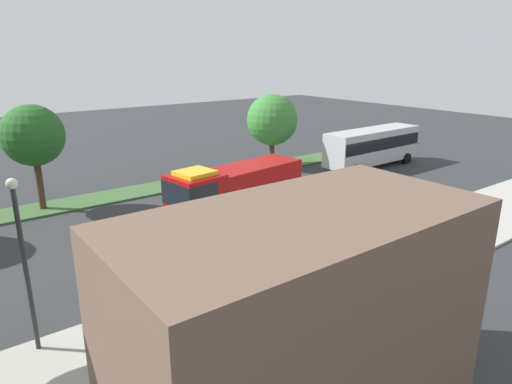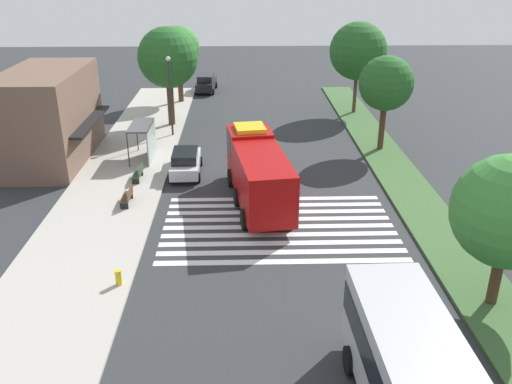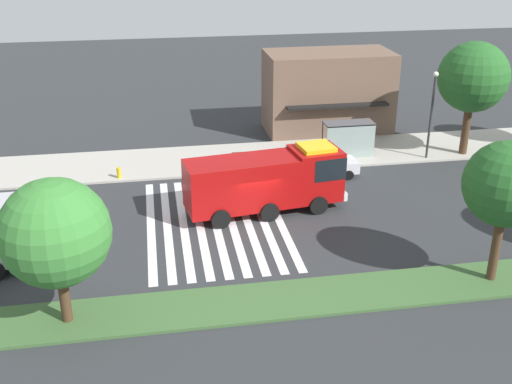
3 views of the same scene
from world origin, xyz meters
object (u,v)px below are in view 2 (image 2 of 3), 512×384
object	(u,v)px
fire_hydrant	(118,277)
sidewalk_tree_west	(168,58)
bus_stop_shelter	(146,134)
sidewalk_tree_center	(178,48)
median_tree_far_west	(509,212)
bench_near_shelter	(138,173)
median_tree_center	(358,51)
median_tree_west	(386,84)
bench_west_of_shelter	(128,196)
street_lamp	(170,89)
parked_car_mid	(206,83)
parked_car_west	(186,162)
fire_truck	(257,169)

from	to	relation	value
fire_hydrant	sidewalk_tree_west	bearing A→B (deg)	1.17
bus_stop_shelter	sidewalk_tree_west	xyz separation A→B (m)	(8.38, -0.73, 3.80)
sidewalk_tree_center	median_tree_far_west	world-z (taller)	sidewalk_tree_center
bench_near_shelter	median_tree_center	bearing A→B (deg)	-46.87
median_tree_far_west	median_tree_west	world-z (taller)	median_tree_west
bench_west_of_shelter	fire_hydrant	size ratio (longest dim) A/B	2.29
sidewalk_tree_center	median_tree_west	distance (m)	21.78
street_lamp	bench_near_shelter	bearing A→B (deg)	173.35
street_lamp	median_tree_far_west	distance (m)	28.01
parked_car_mid	median_tree_far_west	distance (m)	41.23
bench_west_of_shelter	sidewalk_tree_center	xyz separation A→B (m)	(23.86, -0.70, 4.66)
parked_car_mid	bus_stop_shelter	world-z (taller)	bus_stop_shelter
median_tree_center	fire_hydrant	size ratio (longest dim) A/B	11.39
median_tree_far_west	sidewalk_tree_west	bearing A→B (deg)	31.74
bus_stop_shelter	median_tree_center	size ratio (longest dim) A/B	0.44
bench_west_of_shelter	median_tree_west	size ratio (longest dim) A/B	0.24
parked_car_mid	parked_car_west	bearing A→B (deg)	-176.67
median_tree_far_west	parked_car_west	bearing A→B (deg)	42.97
bus_stop_shelter	sidewalk_tree_west	distance (m)	9.23
parked_car_west	bench_west_of_shelter	world-z (taller)	parked_car_west
parked_car_west	bench_near_shelter	xyz separation A→B (m)	(-1.24, 2.90, -0.26)
bench_near_shelter	median_tree_center	size ratio (longest dim) A/B	0.20
bench_near_shelter	median_tree_west	xyz separation A→B (m)	(5.63, -16.86, 4.37)
parked_car_mid	bench_west_of_shelter	world-z (taller)	parked_car_mid
median_tree_far_west	median_tree_west	size ratio (longest dim) A/B	0.94
sidewalk_tree_west	median_tree_center	size ratio (longest dim) A/B	1.01
fire_truck	sidewalk_tree_center	bearing A→B (deg)	8.19
bench_near_shelter	sidewalk_tree_west	size ratio (longest dim) A/B	0.20
bench_near_shelter	sidewalk_tree_center	distance (m)	20.78
parked_car_mid	median_tree_center	bearing A→B (deg)	-119.83
parked_car_mid	fire_hydrant	distance (m)	36.98
parked_car_mid	street_lamp	world-z (taller)	street_lamp
parked_car_west	sidewalk_tree_west	size ratio (longest dim) A/B	0.57
parked_car_west	median_tree_center	xyz separation A→B (m)	(14.54, -13.96, 4.74)
street_lamp	sidewalk_tree_center	distance (m)	10.94
parked_car_west	sidewalk_tree_center	bearing A→B (deg)	5.20
parked_car_west	fire_hydrant	distance (m)	13.39
bench_near_shelter	sidewalk_tree_center	xyz separation A→B (m)	(20.24, -0.70, 4.66)
median_tree_center	fire_hydrant	xyz separation A→B (m)	(-27.82, 15.66, -5.10)
median_tree_west	median_tree_center	xyz separation A→B (m)	(10.15, 0.00, 0.63)
parked_car_mid	median_tree_center	size ratio (longest dim) A/B	0.60
sidewalk_tree_west	sidewalk_tree_center	distance (m)	7.87
sidewalk_tree_center	fire_hydrant	bearing A→B (deg)	-179.11
bench_near_shelter	street_lamp	xyz separation A→B (m)	(9.41, -1.10, 3.19)
sidewalk_tree_center	median_tree_west	world-z (taller)	sidewalk_tree_center
parked_car_west	sidewalk_tree_west	xyz separation A→B (m)	(11.14, 2.20, 4.83)
median_tree_center	parked_car_mid	bearing A→B (deg)	56.85
median_tree_far_west	median_tree_west	xyz separation A→B (m)	(19.37, 0.00, 0.68)
parked_car_west	sidewalk_tree_center	size ratio (longest dim) A/B	0.64
parked_car_west	fire_hydrant	bearing A→B (deg)	171.28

